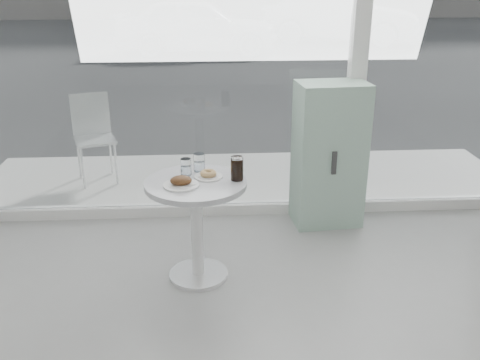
{
  "coord_description": "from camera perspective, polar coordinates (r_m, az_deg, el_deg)",
  "views": [
    {
      "loc": [
        -0.4,
        -1.58,
        2.15
      ],
      "look_at": [
        -0.2,
        1.7,
        0.85
      ],
      "focal_mm": 40.0,
      "sensor_mm": 36.0,
      "label": 1
    }
  ],
  "objects": [
    {
      "name": "water_tumbler_b",
      "position": [
        3.91,
        -4.36,
        1.77
      ],
      "size": [
        0.08,
        0.08,
        0.13
      ],
      "color": "white",
      "rests_on": "main_table"
    },
    {
      "name": "mint_cabinet",
      "position": [
        4.74,
        9.46,
        2.64
      ],
      "size": [
        0.62,
        0.45,
        1.27
      ],
      "rotation": [
        0.0,
        0.0,
        0.1
      ],
      "color": "#8AB19C",
      "rests_on": "ground"
    },
    {
      "name": "cola_glass",
      "position": [
        3.73,
        -0.32,
        1.19
      ],
      "size": [
        0.09,
        0.09,
        0.17
      ],
      "color": "white",
      "rests_on": "main_table"
    },
    {
      "name": "patio_deck",
      "position": [
        5.8,
        0.69,
        0.1
      ],
      "size": [
        5.6,
        1.6,
        0.05
      ],
      "primitive_type": "cube",
      "color": "silver",
      "rests_on": "ground"
    },
    {
      "name": "water_tumbler_a",
      "position": [
        3.85,
        -5.78,
        1.29
      ],
      "size": [
        0.08,
        0.08,
        0.12
      ],
      "color": "white",
      "rests_on": "main_table"
    },
    {
      "name": "car_white",
      "position": [
        14.94,
        -4.62,
        16.11
      ],
      "size": [
        4.38,
        1.92,
        1.47
      ],
      "primitive_type": "imported",
      "rotation": [
        0.0,
        0.0,
        1.53
      ],
      "color": "silver",
      "rests_on": "street"
    },
    {
      "name": "storefront",
      "position": [
        4.63,
        2.49,
        16.11
      ],
      "size": [
        5.0,
        0.14,
        3.0
      ],
      "color": "white",
      "rests_on": "ground"
    },
    {
      "name": "patio_chair",
      "position": [
        5.8,
        -15.35,
        4.96
      ],
      "size": [
        0.5,
        0.5,
        0.91
      ],
      "rotation": [
        0.0,
        0.0,
        0.32
      ],
      "color": "white",
      "rests_on": "patio_deck"
    },
    {
      "name": "plate_fritter",
      "position": [
        3.67,
        -6.25,
        -0.22
      ],
      "size": [
        0.25,
        0.25,
        0.07
      ],
      "color": "silver",
      "rests_on": "main_table"
    },
    {
      "name": "street",
      "position": [
        17.72,
        -2.3,
        14.62
      ],
      "size": [
        40.0,
        24.0,
        0.0
      ],
      "primitive_type": "cube",
      "color": "#343434",
      "rests_on": "ground"
    },
    {
      "name": "plate_donut",
      "position": [
        3.8,
        -3.4,
        0.55
      ],
      "size": [
        0.2,
        0.2,
        0.05
      ],
      "color": "silver",
      "rests_on": "main_table"
    },
    {
      "name": "main_table",
      "position": [
        3.84,
        -4.67,
        -3.16
      ],
      "size": [
        0.72,
        0.72,
        0.77
      ],
      "color": "white",
      "rests_on": "ground"
    },
    {
      "name": "car_silver",
      "position": [
        17.22,
        10.71,
        16.64
      ],
      "size": [
        4.91,
        3.09,
        1.53
      ],
      "primitive_type": "imported",
      "rotation": [
        0.0,
        0.0,
        1.23
      ],
      "color": "#ACAEB4",
      "rests_on": "street"
    },
    {
      "name": "room_shell",
      "position": [
        1.13,
        17.76,
        7.83
      ],
      "size": [
        6.0,
        6.0,
        6.0
      ],
      "color": "white",
      "rests_on": "ground"
    }
  ]
}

